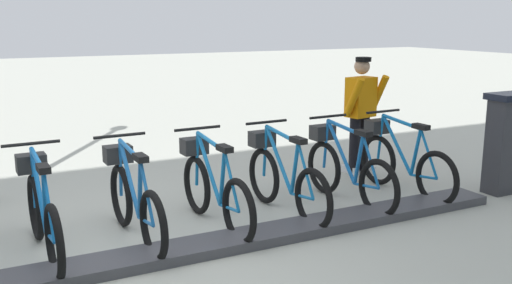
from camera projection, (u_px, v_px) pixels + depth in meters
The scene contains 10 objects.
ground_plane at pixel (129, 266), 5.18m from camera, with size 60.00×60.00×0.00m, color #B9BBAD.
dock_rail_base at pixel (129, 261), 5.17m from camera, with size 0.44×8.57×0.10m, color #47474C.
payment_kiosk at pixel (505, 142), 7.24m from camera, with size 0.36×0.52×1.28m.
bike_docked_0 at pixel (402, 160), 7.27m from camera, with size 1.72×0.54×1.02m.
bike_docked_1 at pixel (346, 168), 6.89m from camera, with size 1.72×0.54×1.02m.
bike_docked_2 at pixel (283, 177), 6.50m from camera, with size 1.72×0.54×1.02m.
bike_docked_3 at pixel (213, 187), 6.12m from camera, with size 1.72×0.54×1.02m.
bike_docked_4 at pixel (133, 198), 5.73m from camera, with size 1.72×0.54×1.02m.
bike_docked_5 at pixel (42, 211), 5.35m from camera, with size 1.72×0.54×1.02m.
worker_near_rack at pixel (361, 111), 8.14m from camera, with size 0.50×0.68×1.66m.
Camera 1 is at (-4.81, 1.18, 2.19)m, focal length 40.31 mm.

